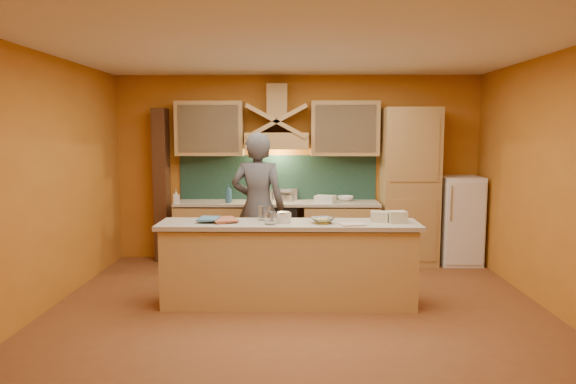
{
  "coord_description": "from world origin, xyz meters",
  "views": [
    {
      "loc": [
        -0.02,
        -5.34,
        1.94
      ],
      "look_at": [
        -0.12,
        0.9,
        1.22
      ],
      "focal_mm": 32.0,
      "sensor_mm": 36.0,
      "label": 1
    }
  ],
  "objects_px": {
    "kitchen_scale": "(284,218)",
    "person": "(258,207)",
    "mixing_bowl": "(322,220)",
    "stove": "(277,233)",
    "fridge": "(459,220)"
  },
  "relations": [
    {
      "from": "kitchen_scale",
      "to": "person",
      "type": "bearing_deg",
      "value": 126.64
    },
    {
      "from": "kitchen_scale",
      "to": "mixing_bowl",
      "type": "bearing_deg",
      "value": 16.53
    },
    {
      "from": "stove",
      "to": "mixing_bowl",
      "type": "xyz_separation_m",
      "value": [
        0.57,
        -1.95,
        0.53
      ]
    },
    {
      "from": "stove",
      "to": "fridge",
      "type": "relative_size",
      "value": 0.69
    },
    {
      "from": "kitchen_scale",
      "to": "stove",
      "type": "bearing_deg",
      "value": 111.71
    },
    {
      "from": "person",
      "to": "mixing_bowl",
      "type": "bearing_deg",
      "value": 135.34
    },
    {
      "from": "stove",
      "to": "mixing_bowl",
      "type": "height_order",
      "value": "mixing_bowl"
    },
    {
      "from": "stove",
      "to": "kitchen_scale",
      "type": "bearing_deg",
      "value": -85.71
    },
    {
      "from": "mixing_bowl",
      "to": "person",
      "type": "bearing_deg",
      "value": 127.0
    },
    {
      "from": "stove",
      "to": "mixing_bowl",
      "type": "relative_size",
      "value": 3.58
    },
    {
      "from": "fridge",
      "to": "person",
      "type": "height_order",
      "value": "person"
    },
    {
      "from": "stove",
      "to": "fridge",
      "type": "xyz_separation_m",
      "value": [
        2.7,
        0.0,
        0.2
      ]
    },
    {
      "from": "fridge",
      "to": "person",
      "type": "distance_m",
      "value": 3.07
    },
    {
      "from": "fridge",
      "to": "kitchen_scale",
      "type": "height_order",
      "value": "fridge"
    },
    {
      "from": "person",
      "to": "mixing_bowl",
      "type": "distance_m",
      "value": 1.31
    }
  ]
}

